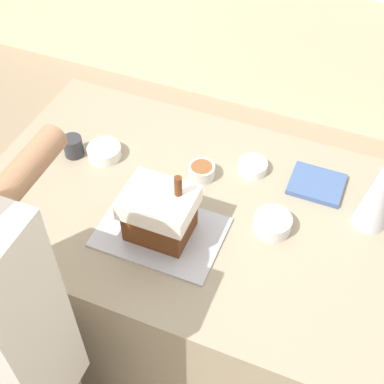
{
  "coord_description": "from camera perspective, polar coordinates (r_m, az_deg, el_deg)",
  "views": [
    {
      "loc": [
        0.4,
        -1.1,
        2.32
      ],
      "look_at": [
        -0.05,
        0.0,
        1.01
      ],
      "focal_mm": 50.0,
      "sensor_mm": 36.0,
      "label": 1
    }
  ],
  "objects": [
    {
      "name": "mug",
      "position": [
        2.0,
        -12.56,
        4.77
      ],
      "size": [
        0.07,
        0.07,
        0.08
      ],
      "color": "#2D2D33",
      "rests_on": "kitchen_island"
    },
    {
      "name": "kitchen_island",
      "position": [
        2.18,
        1.15,
        -9.8
      ],
      "size": [
        1.58,
        0.93,
        0.95
      ],
      "color": "gray",
      "rests_on": "ground_plane"
    },
    {
      "name": "ground_plane",
      "position": [
        2.6,
        0.98,
        -15.42
      ],
      "size": [
        12.0,
        12.0,
        0.0
      ],
      "primitive_type": "plane",
      "color": "gray"
    },
    {
      "name": "cookbook",
      "position": [
        1.91,
        13.16,
        0.82
      ],
      "size": [
        0.18,
        0.16,
        0.02
      ],
      "color": "#3F598C",
      "rests_on": "kitchen_island"
    },
    {
      "name": "decorative_tree",
      "position": [
        1.73,
        19.56,
        0.61
      ],
      "size": [
        0.11,
        0.11,
        0.35
      ],
      "color": "silver",
      "rests_on": "kitchen_island"
    },
    {
      "name": "candy_bowl_far_left",
      "position": [
        1.98,
        -9.35,
        4.31
      ],
      "size": [
        0.12,
        0.12,
        0.04
      ],
      "color": "white",
      "rests_on": "kitchen_island"
    },
    {
      "name": "baking_tray",
      "position": [
        1.73,
        -3.35,
        -4.28
      ],
      "size": [
        0.4,
        0.28,
        0.01
      ],
      "color": "#B2B2BC",
      "rests_on": "kitchen_island"
    },
    {
      "name": "back_cabinet_block",
      "position": [
        3.67,
        13.3,
        15.87
      ],
      "size": [
        6.0,
        0.6,
        0.9
      ],
      "color": "beige",
      "rests_on": "ground_plane"
    },
    {
      "name": "gingerbread_house",
      "position": [
        1.66,
        -3.48,
        -2.23
      ],
      "size": [
        0.22,
        0.17,
        0.24
      ],
      "color": "#5B2D14",
      "rests_on": "baking_tray"
    },
    {
      "name": "candy_bowl_center_rear",
      "position": [
        1.88,
        1.04,
        2.27
      ],
      "size": [
        0.09,
        0.09,
        0.05
      ],
      "color": "silver",
      "rests_on": "kitchen_island"
    },
    {
      "name": "candy_bowl_near_tray_right",
      "position": [
        1.75,
        8.62,
        -3.17
      ],
      "size": [
        0.12,
        0.12,
        0.05
      ],
      "color": "silver",
      "rests_on": "kitchen_island"
    },
    {
      "name": "candy_bowl_far_right",
      "position": [
        1.92,
        6.48,
        2.76
      ],
      "size": [
        0.1,
        0.1,
        0.04
      ],
      "color": "white",
      "rests_on": "kitchen_island"
    }
  ]
}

